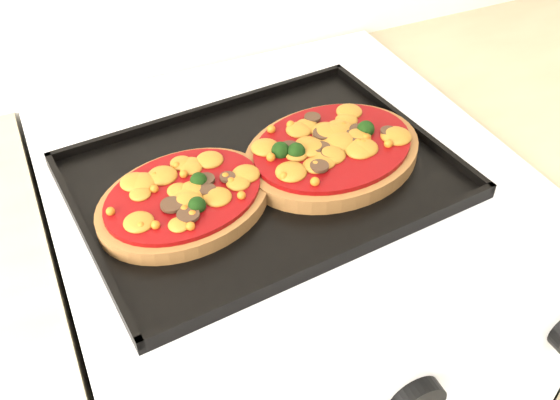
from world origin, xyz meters
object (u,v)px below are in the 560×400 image
stove (284,366)px  pizza_right (333,150)px  baking_tray (263,175)px  pizza_left (184,198)px

stove → pizza_right: size_ratio=3.78×
baking_tray → pizza_left: pizza_left is taller
stove → pizza_right: bearing=-24.0°
pizza_left → pizza_right: 0.20m
stove → pizza_right: 0.49m
stove → pizza_right: (0.05, -0.02, 0.48)m
pizza_left → pizza_right: size_ratio=0.89×
pizza_right → pizza_left: bearing=-178.1°
stove → baking_tray: 0.47m
baking_tray → pizza_left: bearing=-177.2°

